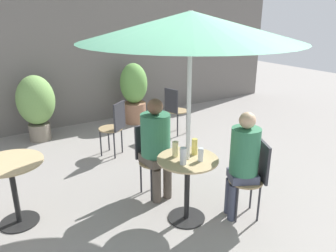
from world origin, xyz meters
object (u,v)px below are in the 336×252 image
object	(u,v)px
beer_glass_2	(201,155)
potted_plant_0	(36,104)
cafe_table_near	(187,177)
cafe_table_far	(12,179)
bistro_chair_2	(115,124)
seated_person_0	(243,157)
bistro_chair_3	(174,107)
beer_glass_0	(175,149)
beer_glass_3	(195,146)
potted_plant_1	(134,91)
umbrella	(191,27)
bistro_chair_0	(254,173)
beer_glass_1	(183,156)
bistro_chair_1	(150,153)
seated_person_1	(156,141)

from	to	relation	value
beer_glass_2	potted_plant_0	xyz separation A→B (m)	(-0.97, 3.53, -0.13)
cafe_table_near	cafe_table_far	bearing A→B (deg)	150.56
bistro_chair_2	seated_person_0	bearing A→B (deg)	65.11
cafe_table_far	seated_person_0	world-z (taller)	seated_person_0
bistro_chair_3	beer_glass_0	bearing A→B (deg)	135.19
cafe_table_near	beer_glass_3	size ratio (longest dim) A/B	4.18
beer_glass_3	bistro_chair_2	bearing A→B (deg)	93.13
potted_plant_1	umbrella	distance (m)	3.86
beer_glass_3	potted_plant_0	bearing A→B (deg)	106.95
cafe_table_near	cafe_table_far	distance (m)	1.88
bistro_chair_3	potted_plant_1	bearing A→B (deg)	3.83
cafe_table_far	bistro_chair_3	distance (m)	3.31
cafe_table_far	bistro_chair_0	bearing A→B (deg)	-28.53
beer_glass_1	umbrella	xyz separation A→B (m)	(0.12, 0.08, 1.26)
bistro_chair_1	umbrella	world-z (taller)	umbrella
beer_glass_0	cafe_table_near	bearing A→B (deg)	-54.72
cafe_table_far	beer_glass_0	world-z (taller)	beer_glass_0
seated_person_0	potted_plant_1	size ratio (longest dim) A/B	1.00
beer_glass_3	potted_plant_1	world-z (taller)	potted_plant_1
bistro_chair_3	bistro_chair_1	bearing A→B (deg)	126.68
cafe_table_near	bistro_chair_2	distance (m)	2.04
cafe_table_near	bistro_chair_3	xyz separation A→B (m)	(1.35, 2.35, 0.01)
beer_glass_3	potted_plant_0	distance (m)	3.51
umbrella	beer_glass_1	bearing A→B (deg)	-144.21
cafe_table_far	bistro_chair_0	world-z (taller)	bistro_chair_0
bistro_chair_2	cafe_table_far	bearing A→B (deg)	-3.86
cafe_table_far	bistro_chair_1	size ratio (longest dim) A/B	0.83
beer_glass_3	cafe_table_far	bearing A→B (deg)	153.90
beer_glass_3	umbrella	bearing A→B (deg)	-156.53
bistro_chair_0	potted_plant_0	world-z (taller)	potted_plant_0
bistro_chair_1	beer_glass_2	world-z (taller)	bistro_chair_1
cafe_table_far	bistro_chair_0	size ratio (longest dim) A/B	0.83
bistro_chair_1	seated_person_1	world-z (taller)	seated_person_1
cafe_table_near	potted_plant_1	xyz separation A→B (m)	(1.04, 3.42, 0.13)
cafe_table_far	bistro_chair_1	bearing A→B (deg)	-6.16
bistro_chair_3	beer_glass_2	size ratio (longest dim) A/B	6.23
umbrella	bistro_chair_1	bearing A→B (deg)	93.73
bistro_chair_3	bistro_chair_2	bearing A→B (deg)	91.19
seated_person_0	seated_person_1	bearing A→B (deg)	-119.95
seated_person_1	potted_plant_1	size ratio (longest dim) A/B	1.02
bistro_chair_2	seated_person_1	bearing A→B (deg)	49.76
bistro_chair_0	bistro_chair_2	world-z (taller)	same
bistro_chair_0	potted_plant_1	size ratio (longest dim) A/B	0.72
beer_glass_1	cafe_table_far	bearing A→B (deg)	146.44
seated_person_0	potted_plant_1	bearing A→B (deg)	-161.36
seated_person_0	umbrella	world-z (taller)	umbrella
beer_glass_0	beer_glass_2	size ratio (longest dim) A/B	1.18
bistro_chair_3	seated_person_1	distance (m)	2.24
bistro_chair_0	potted_plant_1	xyz separation A→B (m)	(0.37, 3.76, 0.12)
bistro_chair_1	seated_person_1	distance (m)	0.25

